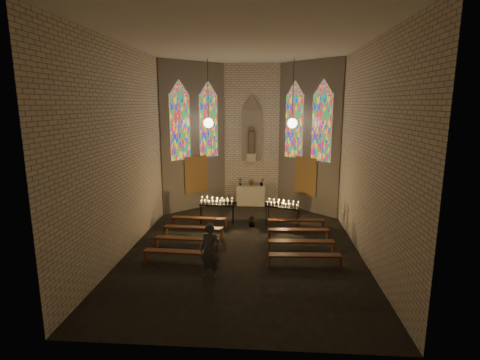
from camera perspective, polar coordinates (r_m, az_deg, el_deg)
name	(u,v)px	position (r m, az deg, el deg)	size (l,w,h in m)	color
floor	(245,244)	(13.94, 0.69, -9.73)	(12.00, 12.00, 0.00)	black
room	(249,135)	(16.41, 1.42, 6.85)	(8.22, 12.43, 7.00)	beige
altar	(251,195)	(18.99, 1.67, -2.34)	(1.40, 0.60, 1.00)	beige
flower_vase_left	(240,182)	(18.88, 0.02, -0.26)	(0.21, 0.14, 0.39)	#4C723F
flower_vase_center	(252,182)	(18.89, 1.79, -0.24)	(0.36, 0.31, 0.40)	#4C723F
flower_vase_right	(262,182)	(18.81, 3.35, -0.31)	(0.22, 0.18, 0.40)	#4C723F
aisle_flower_pot	(252,221)	(15.73, 1.78, -6.33)	(0.26, 0.26, 0.46)	#4C723F
votive_stand_left	(217,203)	(15.94, -3.55, -3.48)	(1.50, 0.42, 1.09)	black
votive_stand_right	(283,205)	(15.64, 6.53, -3.85)	(1.49, 0.90, 1.08)	black
pew_left_0	(199,219)	(15.69, -6.27, -5.98)	(2.28, 0.44, 0.43)	#572E19
pew_right_0	(296,221)	(15.49, 8.52, -6.26)	(2.28, 0.44, 0.43)	#572E19
pew_left_1	(193,229)	(14.57, -7.11, -7.39)	(2.28, 0.44, 0.43)	#572E19
pew_right_1	(298,231)	(14.36, 8.89, -7.73)	(2.28, 0.44, 0.43)	#572E19
pew_left_2	(187,240)	(13.46, -8.10, -9.03)	(2.28, 0.44, 0.43)	#572E19
pew_right_2	(301,243)	(13.24, 9.31, -9.44)	(2.28, 0.44, 0.43)	#572E19
pew_left_3	(179,253)	(12.37, -9.28, -10.96)	(2.28, 0.44, 0.43)	#572E19
pew_right_3	(305,257)	(12.13, 9.82, -11.46)	(2.28, 0.44, 0.43)	#572E19
visitor	(210,250)	(11.23, -4.58, -10.65)	(0.60, 0.39, 1.65)	#4D4C57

